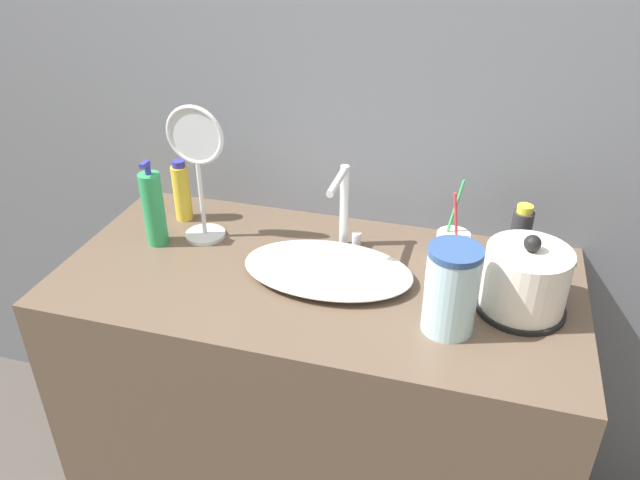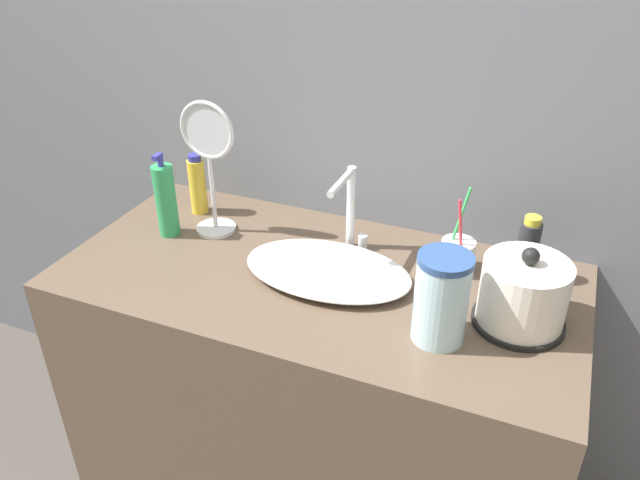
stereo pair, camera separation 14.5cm
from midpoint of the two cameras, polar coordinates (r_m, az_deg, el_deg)
The scene contains 11 objects.
wall_back at distance 1.61m, azimuth 0.34°, elevation 16.42°, with size 6.00×0.04×2.60m.
vanity_counter at distance 1.78m, azimuth -2.66°, elevation -14.84°, with size 1.25×0.61×0.85m.
sink_basin at distance 1.49m, azimuth -2.09°, elevation -2.76°, with size 0.41×0.25×0.04m.
faucet at distance 1.55m, azimuth -0.45°, elevation 3.17°, with size 0.06×0.16×0.22m.
electric_kettle at distance 1.40m, azimuth 15.43°, elevation -3.88°, with size 0.20×0.20×0.19m.
toothbrush_cup at distance 1.55m, azimuth 9.41°, elevation -0.71°, with size 0.08×0.08×0.22m.
lotion_bottle at distance 1.66m, azimuth -17.42°, elevation 2.69°, with size 0.05×0.05×0.23m.
shampoo_bottle at distance 1.55m, azimuth 15.29°, elevation 0.14°, with size 0.05×0.05×0.17m.
mouthwash_bottle at distance 1.77m, azimuth -14.85°, elevation 4.25°, with size 0.05×0.05×0.18m.
vanity_mirror at distance 1.61m, azimuth -13.69°, elevation 6.76°, with size 0.15×0.11×0.36m.
water_pitcher at distance 1.30m, azimuth 8.78°, elevation -4.61°, with size 0.11×0.11×0.20m.
Camera 1 is at (0.35, -0.90, 1.69)m, focal length 35.00 mm.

